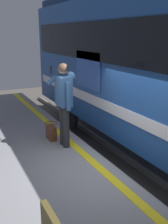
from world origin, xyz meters
TOP-DOWN VIEW (x-y plane):
  - ground_plane at (0.00, 0.00)m, footprint 24.18×24.18m
  - platform at (0.00, 2.01)m, footprint 13.93×4.02m
  - safety_line at (0.00, 0.30)m, footprint 13.65×0.16m
  - track_rail_near at (0.00, -1.34)m, footprint 18.11×0.08m
  - passenger at (1.19, 0.47)m, footprint 0.57×0.55m
  - handbag at (1.64, 0.62)m, footprint 0.33×0.30m

SIDE VIEW (x-z plane):
  - ground_plane at x=0.00m, z-range 0.00..0.00m
  - track_rail_near at x=0.00m, z-range 0.00..0.16m
  - platform at x=0.00m, z-range 0.00..0.88m
  - safety_line at x=0.00m, z-range 0.88..0.88m
  - handbag at x=1.64m, z-range 0.86..1.26m
  - passenger at x=1.19m, z-range 1.04..2.83m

